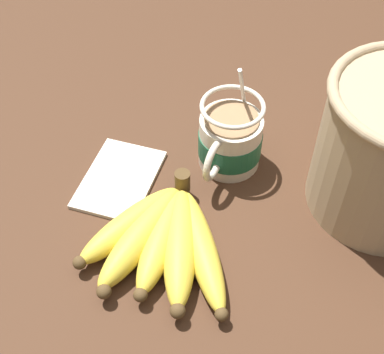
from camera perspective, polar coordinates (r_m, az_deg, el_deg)
table at (r=72.27cm, az=-1.06°, el=-1.92°), size 126.72×126.72×3.68cm
coffee_mug at (r=71.03cm, az=4.05°, el=3.96°), size 14.61×8.50×14.62cm
banana_bunch at (r=63.55cm, az=-3.12°, el=-6.64°), size 19.27×20.16×4.15cm
napkin at (r=71.90cm, az=-7.75°, el=-0.23°), size 14.03×10.84×0.60cm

